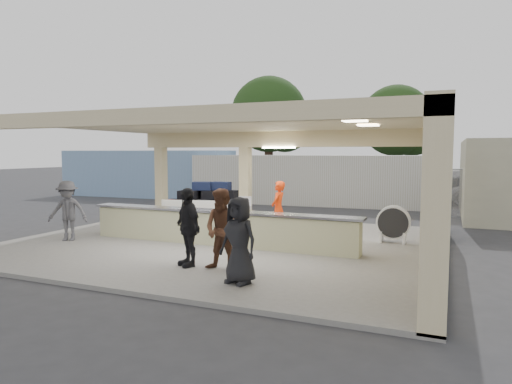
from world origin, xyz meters
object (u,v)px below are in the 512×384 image
at_px(baggage_handler, 278,209).
at_px(container_blue, 147,174).
at_px(passenger_c, 68,211).
at_px(car_white_a, 505,194).
at_px(passenger_a, 223,230).
at_px(passenger_d, 239,240).
at_px(container_white, 303,180).
at_px(car_dark, 477,190).
at_px(baggage_counter, 218,227).
at_px(luggage_cart, 208,203).
at_px(passenger_b, 188,227).
at_px(drum_fan, 393,223).

height_order(baggage_handler, container_blue, container_blue).
bearing_deg(passenger_c, car_white_a, 26.77).
xyz_separation_m(passenger_a, passenger_d, (0.73, -0.74, -0.04)).
distance_m(car_white_a, container_white, 9.91).
bearing_deg(container_blue, car_dark, 7.25).
relative_size(baggage_handler, car_white_a, 0.37).
bearing_deg(baggage_counter, container_white, 95.28).
xyz_separation_m(luggage_cart, passenger_b, (2.19, -4.89, 0.04)).
bearing_deg(drum_fan, container_white, 119.40).
height_order(container_white, container_blue, container_blue).
height_order(drum_fan, baggage_handler, baggage_handler).
distance_m(luggage_cart, car_white_a, 15.32).
bearing_deg(baggage_handler, passenger_d, 11.40).
bearing_deg(container_white, container_blue, 176.03).
bearing_deg(passenger_d, container_white, 117.33).
bearing_deg(car_white_a, drum_fan, -176.68).
relative_size(passenger_c, container_white, 0.15).
bearing_deg(passenger_a, passenger_c, 168.05).
distance_m(baggage_counter, passenger_c, 4.52).
distance_m(passenger_d, car_dark, 18.83).
bearing_deg(passenger_d, drum_fan, 81.66).
height_order(baggage_handler, car_dark, baggage_handler).
distance_m(passenger_c, car_white_a, 19.84).
height_order(baggage_handler, passenger_c, passenger_c).
relative_size(passenger_c, car_white_a, 0.38).
xyz_separation_m(luggage_cart, baggage_handler, (2.85, -0.67, -0.00)).
bearing_deg(baggage_counter, car_white_a, 58.31).
bearing_deg(luggage_cart, container_white, 74.41).
relative_size(car_dark, container_white, 0.37).
height_order(baggage_handler, container_white, container_white).
bearing_deg(passenger_a, baggage_counter, 120.65).
relative_size(passenger_c, container_blue, 0.16).
xyz_separation_m(baggage_handler, passenger_a, (0.28, -4.30, 0.05)).
bearing_deg(luggage_cart, passenger_d, -67.63).
xyz_separation_m(passenger_a, container_blue, (-12.50, 14.29, 0.39)).
xyz_separation_m(luggage_cart, drum_fan, (6.23, -0.22, -0.29)).
bearing_deg(container_blue, passenger_d, -50.82).
distance_m(drum_fan, passenger_d, 5.98).
xyz_separation_m(baggage_counter, passenger_c, (-4.34, -1.20, 0.40)).
height_order(luggage_cart, baggage_handler, baggage_handler).
relative_size(car_dark, container_blue, 0.41).
bearing_deg(car_white_a, baggage_counter, 170.75).
height_order(passenger_d, car_dark, passenger_d).
bearing_deg(baggage_counter, passenger_b, -78.33).
distance_m(luggage_cart, baggage_handler, 2.93).
height_order(passenger_a, car_dark, passenger_a).
relative_size(baggage_handler, passenger_a, 0.95).
xyz_separation_m(baggage_counter, passenger_b, (0.50, -2.42, 0.41)).
distance_m(baggage_counter, drum_fan, 5.07).
bearing_deg(passenger_b, passenger_d, 8.26).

